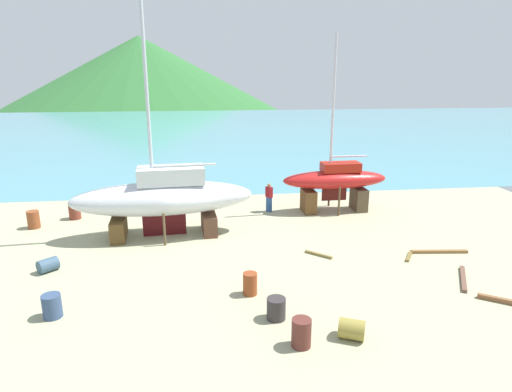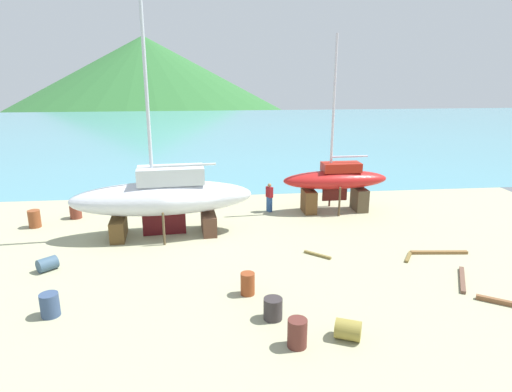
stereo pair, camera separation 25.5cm
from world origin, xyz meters
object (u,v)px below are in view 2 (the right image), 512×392
Objects in this scene: sailboat_large_starboard at (336,181)px; barrel_tipped_right at (273,309)px; barrel_tar_black at (248,284)px; barrel_tipped_left at (50,305)px; worker at (269,197)px; sailboat_mid_port at (164,197)px; barrel_rust_near at (297,333)px; barrel_blue_faded at (76,211)px; barrel_by_slipway at (348,330)px; barrel_ochre at (47,264)px; barrel_tipped_center at (34,219)px.

barrel_tipped_right is (-5.43, -11.53, -1.46)m from sailboat_large_starboard.
barrel_tipped_left is at bearing -173.45° from barrel_tar_black.
sailboat_large_starboard is at bearing 146.33° from worker.
sailboat_mid_port is 16.79× the size of barrel_rust_near.
barrel_blue_faded is (-2.12, 10.79, 0.03)m from barrel_tipped_left.
barrel_ochre is at bearing 150.93° from barrel_by_slipway.
sailboat_mid_port is at bearing 66.71° from barrel_tipped_left.
barrel_tar_black reaches higher than barrel_tipped_right.
barrel_tipped_right is at bearing -7.57° from barrel_tipped_left.
barrel_tipped_right is 1.71m from barrel_rust_near.
sailboat_large_starboard is at bearing 25.09° from barrel_ochre.
barrel_tar_black is 0.97× the size of barrel_blue_faded.
barrel_by_slipway is at bearing 7.33° from barrel_rust_near.
barrel_blue_faded is at bearing 127.35° from barrel_rust_near.
barrel_rust_near is at bearing -52.65° from barrel_blue_faded.
sailboat_large_starboard reaches higher than barrel_tipped_center.
sailboat_mid_port is 8.36m from barrel_tipped_left.
barrel_tipped_right is 0.95× the size of barrel_by_slipway.
barrel_tipped_left is 10.23m from barrel_tipped_center.
barrel_tipped_right is 10.17m from barrel_ochre.
worker is 13.51m from barrel_rust_near.
barrel_tipped_right is at bearing 147.07° from barrel_by_slipway.
barrel_tipped_right reaches higher than barrel_ochre.
barrel_blue_faded is at bearing 129.53° from barrel_tipped_right.
sailboat_large_starboard reaches higher than barrel_by_slipway.
barrel_tar_black is at bearing 6.55° from barrel_tipped_left.
barrel_blue_faded is at bearing -2.21° from sailboat_large_starboard.
worker is 13.10m from barrel_tipped_center.
worker is 2.19× the size of barrel_by_slipway.
sailboat_mid_port is 12.05m from barrel_by_slipway.
barrel_blue_faded is 1.15× the size of barrel_ochre.
barrel_blue_faded reaches higher than barrel_ochre.
sailboat_large_starboard is at bearing 57.74° from barrel_tar_black.
worker is 1.91× the size of barrel_rust_near.
sailboat_large_starboard is at bearing 64.77° from barrel_tipped_right.
barrel_tar_black is 0.94× the size of barrel_rust_near.
barrel_rust_near is 11.45m from barrel_ochre.
sailboat_mid_port is at bearing 118.54° from barrel_tar_black.
worker is at bearing 33.95° from barrel_ochre.
barrel_tipped_center is (-3.90, 9.45, 0.06)m from barrel_tipped_left.
sailboat_mid_port reaches higher than barrel_tipped_right.
barrel_tar_black is at bearing 131.88° from barrel_by_slipway.
barrel_by_slipway is at bearing 74.72° from sailboat_large_starboard.
worker is at bearing 0.18° from barrel_blue_faded.
barrel_by_slipway is (0.68, -13.25, -0.59)m from worker.
sailboat_mid_port is at bearing 15.72° from sailboat_large_starboard.
barrel_rust_near reaches higher than barrel_tar_black.
barrel_tipped_left is 0.96× the size of barrel_tar_black.
barrel_by_slipway reaches higher than barrel_ochre.
barrel_blue_faded reaches higher than barrel_tipped_left.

